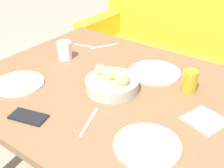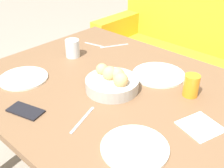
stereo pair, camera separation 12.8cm
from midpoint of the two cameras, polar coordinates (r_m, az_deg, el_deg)
dining_table at (r=1.38m, az=2.58°, el=-3.53°), size 1.33×1.07×0.74m
couch at (r=2.44m, az=18.00°, el=2.43°), size 1.67×0.70×0.91m
bread_basket at (r=1.28m, az=2.93°, el=0.29°), size 0.24×0.24×0.11m
plate_near_left at (r=1.43m, az=-15.13°, el=1.10°), size 0.24×0.24×0.01m
plate_near_right at (r=1.00m, az=8.43°, el=-12.82°), size 0.24×0.24×0.01m
plate_far_center at (r=1.44m, az=11.98°, el=1.85°), size 0.26×0.26×0.01m
juice_glass at (r=1.30m, az=18.56°, el=-0.37°), size 0.07×0.07×0.10m
water_tumbler at (r=1.60m, az=-5.75°, el=7.17°), size 0.08×0.08×0.10m
fork_silver at (r=1.76m, az=2.59°, el=7.71°), size 0.10×0.17×0.00m
knife_silver at (r=1.11m, az=-2.70°, el=-7.35°), size 0.07×0.18×0.00m
spoon_coffee at (r=1.77m, az=-1.59°, el=7.96°), size 0.14×0.04×0.00m
napkin at (r=1.15m, az=20.65°, el=-8.20°), size 0.17×0.17×0.00m
cell_phone at (r=1.19m, az=-14.24°, el=-5.40°), size 0.16×0.11×0.01m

